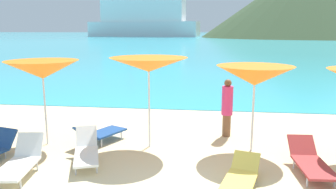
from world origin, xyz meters
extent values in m
cube|color=beige|center=(0.00, 10.00, -0.15)|extent=(50.00, 100.00, 0.30)
cube|color=#38B7CC|center=(0.00, 227.22, 0.01)|extent=(650.00, 440.00, 0.02)
cylinder|color=silver|center=(-4.12, 2.82, 1.08)|extent=(0.04, 0.04, 2.15)
cone|color=orange|center=(-4.12, 2.82, 2.03)|extent=(2.06, 2.06, 0.48)
sphere|color=silver|center=(-4.12, 2.82, 2.18)|extent=(0.07, 0.07, 0.07)
cylinder|color=silver|center=(-1.33, 2.99, 1.14)|extent=(0.04, 0.04, 2.27)
cone|color=orange|center=(-1.33, 2.99, 2.18)|extent=(2.12, 2.12, 0.37)
sphere|color=silver|center=(-1.33, 2.99, 2.30)|extent=(0.07, 0.07, 0.07)
cylinder|color=silver|center=(1.32, 3.04, 1.03)|extent=(0.05, 0.05, 2.06)
cone|color=orange|center=(1.32, 3.04, 1.94)|extent=(2.06, 2.06, 0.49)
sphere|color=silver|center=(1.32, 3.04, 2.09)|extent=(0.07, 0.07, 0.07)
cube|color=#A53333|center=(2.42, 1.53, 0.24)|extent=(0.69, 1.30, 0.05)
cube|color=#A53333|center=(2.37, 2.36, 0.42)|extent=(0.61, 0.47, 0.40)
cylinder|color=silver|center=(2.18, 1.10, 0.11)|extent=(0.04, 0.04, 0.21)
cylinder|color=silver|center=(2.70, 1.13, 0.11)|extent=(0.04, 0.04, 0.21)
cylinder|color=silver|center=(2.13, 1.99, 0.11)|extent=(0.04, 0.04, 0.21)
cylinder|color=silver|center=(2.65, 2.02, 0.11)|extent=(0.04, 0.04, 0.21)
cube|color=#D8BF4C|center=(0.83, 0.73, 0.20)|extent=(0.82, 1.13, 0.05)
cube|color=#D8BF4C|center=(1.01, 1.39, 0.34)|extent=(0.63, 0.52, 0.33)
cylinder|color=silver|center=(0.70, 1.19, 0.09)|extent=(0.04, 0.04, 0.18)
cylinder|color=silver|center=(1.17, 1.06, 0.09)|extent=(0.04, 0.04, 0.18)
cube|color=white|center=(-2.50, 1.47, 0.25)|extent=(0.91, 1.33, 0.05)
cube|color=white|center=(-2.76, 2.20, 0.47)|extent=(0.60, 0.52, 0.47)
cylinder|color=silver|center=(-2.57, 1.02, 0.11)|extent=(0.04, 0.04, 0.22)
cylinder|color=silver|center=(-2.16, 1.18, 0.11)|extent=(0.04, 0.04, 0.22)
cylinder|color=silver|center=(-2.86, 1.83, 0.11)|extent=(0.04, 0.04, 0.22)
cylinder|color=silver|center=(-2.45, 1.98, 0.11)|extent=(0.04, 0.04, 0.22)
cube|color=#1E478C|center=(-2.62, 3.28, 0.25)|extent=(1.04, 1.26, 0.05)
cube|color=#1E478C|center=(-2.95, 2.63, 0.41)|extent=(0.69, 0.61, 0.35)
cylinder|color=silver|center=(-2.24, 3.47, 0.11)|extent=(0.04, 0.04, 0.23)
cylinder|color=silver|center=(-2.70, 3.71, 0.11)|extent=(0.04, 0.04, 0.23)
cylinder|color=silver|center=(-2.58, 2.78, 0.11)|extent=(0.04, 0.04, 0.23)
cylinder|color=silver|center=(-3.05, 3.01, 0.11)|extent=(0.04, 0.04, 0.23)
cube|color=#1E478C|center=(-4.81, 2.02, 0.41)|extent=(0.65, 0.48, 0.45)
cylinder|color=silver|center=(-4.63, 1.71, 0.09)|extent=(0.04, 0.04, 0.17)
cube|color=white|center=(-3.68, 0.61, 0.26)|extent=(0.78, 1.31, 0.05)
cube|color=white|center=(-3.79, 1.38, 0.50)|extent=(0.62, 0.42, 0.51)
cylinder|color=silver|center=(-3.37, 0.26, 0.12)|extent=(0.04, 0.04, 0.23)
cylinder|color=silver|center=(-4.01, 1.05, 0.12)|extent=(0.04, 0.04, 0.23)
cylinder|color=silver|center=(-3.49, 1.12, 0.12)|extent=(0.04, 0.04, 0.23)
cylinder|color=brown|center=(0.73, 4.16, 0.32)|extent=(0.24, 0.24, 0.64)
cylinder|color=#D83372|center=(0.73, 4.16, 1.06)|extent=(0.32, 0.32, 0.83)
sphere|color=brown|center=(0.73, 4.16, 1.57)|extent=(0.21, 0.21, 0.21)
cube|color=white|center=(-31.75, 150.55, 3.41)|extent=(53.42, 18.31, 6.78)
cube|color=white|center=(-31.75, 150.55, 12.88)|extent=(40.18, 14.38, 12.16)
camera|label=1|loc=(0.24, -5.36, 3.05)|focal=35.78mm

